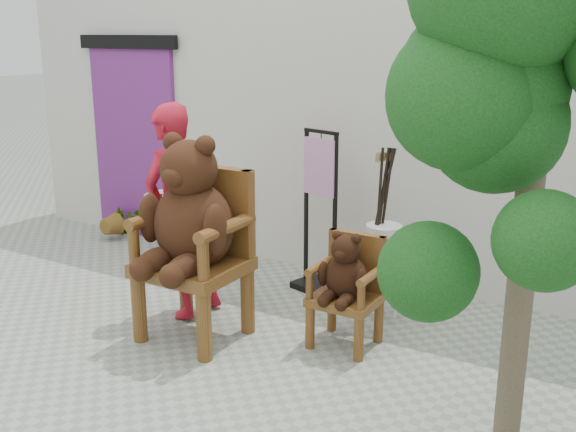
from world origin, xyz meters
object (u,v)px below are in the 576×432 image
object	(u,v)px
tree	(534,55)
stool_bucket	(383,245)
chair_small	(347,279)
person	(181,211)
cafe_table	(174,219)
chair_big	(193,225)
display_stand	(320,230)

from	to	relation	value
tree	stool_bucket	bearing A→B (deg)	132.41
chair_small	person	bearing A→B (deg)	-175.31
cafe_table	stool_bucket	xyz separation A→B (m)	(2.51, -0.29, 0.20)
chair_big	stool_bucket	world-z (taller)	chair_big
chair_big	stool_bucket	distance (m)	1.60
cafe_table	tree	xyz separation A→B (m)	(3.86, -1.78, 1.81)
chair_small	tree	world-z (taller)	tree
chair_small	stool_bucket	world-z (taller)	stool_bucket
chair_small	display_stand	xyz separation A→B (m)	(-0.72, 0.91, 0.04)
chair_small	person	xyz separation A→B (m)	(-1.50, -0.12, 0.36)
chair_big	tree	bearing A→B (deg)	-8.75
display_stand	tree	world-z (taller)	tree
person	stool_bucket	distance (m)	1.72
chair_big	chair_small	world-z (taller)	chair_big
chair_big	cafe_table	bearing A→B (deg)	134.71
chair_small	person	distance (m)	1.55
person	stool_bucket	world-z (taller)	person
cafe_table	stool_bucket	size ratio (longest dim) A/B	0.48
person	tree	size ratio (longest dim) A/B	0.58
chair_big	person	world-z (taller)	person
tree	chair_small	bearing A→B (deg)	148.32
chair_big	chair_small	xyz separation A→B (m)	(1.10, 0.47, -0.38)
chair_big	tree	size ratio (longest dim) A/B	0.53
cafe_table	person	bearing A→B (deg)	-46.84
chair_big	display_stand	bearing A→B (deg)	74.71
stool_bucket	tree	bearing A→B (deg)	-47.59
person	cafe_table	size ratio (longest dim) A/B	2.55
cafe_table	tree	distance (m)	4.62
chair_small	tree	xyz separation A→B (m)	(1.38, -0.85, 1.71)
cafe_table	chair_big	bearing A→B (deg)	-45.29
chair_small	person	world-z (taller)	person
chair_small	cafe_table	size ratio (longest dim) A/B	1.30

